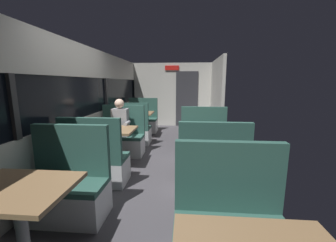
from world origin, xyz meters
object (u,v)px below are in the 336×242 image
object	(u,v)px
bench_far_window_facing_end	(132,132)
bench_front_aisle_facing_entry	(230,235)
bench_near_window_facing_entry	(67,190)
bench_mid_window_facing_end	(96,164)
bench_rear_aisle_facing_end	(212,173)
dining_table_far_window	(138,116)
bench_rear_aisle_facing_entry	(204,145)
dining_table_mid_window	(111,134)
dining_table_rear_aisle	(208,139)
bench_mid_window_facing_entry	(122,140)
bench_far_window_facing_entry	(143,122)
dining_table_near_window	(18,198)
seated_passenger	(121,132)

from	to	relation	value
bench_far_window_facing_end	bench_front_aisle_facing_entry	distance (m)	4.09
bench_near_window_facing_entry	bench_mid_window_facing_end	world-z (taller)	same
bench_mid_window_facing_end	bench_rear_aisle_facing_end	world-z (taller)	same
dining_table_far_window	bench_rear_aisle_facing_entry	world-z (taller)	bench_rear_aisle_facing_entry
dining_table_mid_window	dining_table_rear_aisle	bearing A→B (deg)	-6.38
bench_near_window_facing_entry	dining_table_mid_window	size ratio (longest dim) A/B	1.22
bench_mid_window_facing_entry	bench_front_aisle_facing_entry	size ratio (longest dim) A/B	1.00
bench_near_window_facing_entry	bench_far_window_facing_entry	distance (m)	4.48
dining_table_rear_aisle	bench_mid_window_facing_entry	bearing A→B (deg)	153.32
bench_near_window_facing_entry	bench_far_window_facing_end	size ratio (longest dim) A/B	1.00
bench_far_window_facing_end	bench_front_aisle_facing_entry	size ratio (longest dim) A/B	1.00
bench_far_window_facing_entry	bench_rear_aisle_facing_end	bearing A→B (deg)	-65.00
bench_mid_window_facing_end	bench_rear_aisle_facing_end	size ratio (longest dim) A/B	1.00
bench_mid_window_facing_end	bench_rear_aisle_facing_entry	size ratio (longest dim) A/B	1.00
bench_rear_aisle_facing_end	dining_table_far_window	bearing A→B (deg)	119.69
dining_table_near_window	dining_table_mid_window	bearing A→B (deg)	90.00
bench_front_aisle_facing_entry	bench_rear_aisle_facing_end	world-z (taller)	same
bench_rear_aisle_facing_end	seated_passenger	size ratio (longest dim) A/B	0.87
dining_table_mid_window	bench_mid_window_facing_entry	distance (m)	0.77
dining_table_rear_aisle	bench_rear_aisle_facing_end	size ratio (longest dim) A/B	0.82
bench_near_window_facing_entry	seated_passenger	distance (m)	2.18
dining_table_rear_aisle	bench_rear_aisle_facing_entry	world-z (taller)	bench_rear_aisle_facing_entry
bench_mid_window_facing_end	bench_rear_aisle_facing_entry	distance (m)	2.15
bench_mid_window_facing_entry	bench_near_window_facing_entry	bearing A→B (deg)	-90.00
bench_mid_window_facing_entry	bench_far_window_facing_end	bearing A→B (deg)	90.00
dining_table_mid_window	bench_mid_window_facing_entry	bearing A→B (deg)	90.00
bench_mid_window_facing_entry	bench_far_window_facing_end	xyz separation A→B (m)	(0.00, 0.84, 0.00)
dining_table_rear_aisle	bench_far_window_facing_entry	bearing A→B (deg)	119.69
seated_passenger	dining_table_far_window	bearing A→B (deg)	90.00
dining_table_mid_window	bench_rear_aisle_facing_end	bearing A→B (deg)	-26.68
bench_mid_window_facing_entry	seated_passenger	distance (m)	0.22
dining_table_mid_window	bench_mid_window_facing_entry	size ratio (longest dim) A/B	0.82
bench_far_window_facing_entry	bench_front_aisle_facing_entry	xyz separation A→B (m)	(1.79, -5.08, 0.00)
bench_far_window_facing_entry	seated_passenger	bearing A→B (deg)	-90.00
bench_mid_window_facing_entry	dining_table_near_window	bearing A→B (deg)	-90.00
dining_table_mid_window	bench_rear_aisle_facing_entry	bearing A→B (deg)	15.59
dining_table_mid_window	seated_passenger	xyz separation A→B (m)	(0.00, 0.63, -0.10)
bench_mid_window_facing_end	bench_rear_aisle_facing_entry	xyz separation A→B (m)	(1.79, 1.20, 0.00)
bench_near_window_facing_entry	bench_far_window_facing_entry	xyz separation A→B (m)	(0.00, 4.48, 0.00)
bench_mid_window_facing_end	bench_rear_aisle_facing_entry	bearing A→B (deg)	33.81
bench_front_aisle_facing_entry	dining_table_rear_aisle	distance (m)	1.97
dining_table_mid_window	bench_mid_window_facing_end	size ratio (longest dim) A/B	0.82
dining_table_near_window	bench_far_window_facing_end	xyz separation A→B (m)	(0.00, 3.78, -0.31)
bench_front_aisle_facing_entry	bench_mid_window_facing_end	bearing A→B (deg)	141.15
bench_far_window_facing_end	bench_rear_aisle_facing_entry	xyz separation A→B (m)	(1.79, -1.04, 0.00)
bench_near_window_facing_entry	dining_table_rear_aisle	bearing A→B (deg)	36.84
bench_mid_window_facing_entry	bench_front_aisle_facing_entry	world-z (taller)	same
bench_mid_window_facing_end	bench_far_window_facing_entry	size ratio (longest dim) A/B	1.00
dining_table_rear_aisle	bench_rear_aisle_facing_entry	distance (m)	0.77
dining_table_mid_window	dining_table_far_window	world-z (taller)	same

